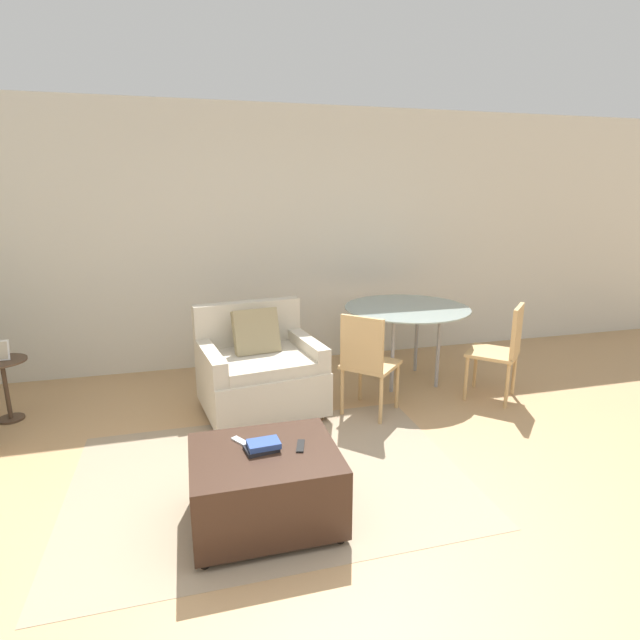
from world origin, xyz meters
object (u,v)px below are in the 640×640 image
object	(u,v)px
tv_remote_secondary	(300,446)
dining_table	(407,314)
tv_remote_primary	(241,442)
picture_frame	(0,351)
dining_chair_near_left	(367,358)
book_stack	(263,446)
side_table	(4,379)
armchair	(259,372)
ottoman	(265,484)
dining_chair_near_right	(503,346)

from	to	relation	value
tv_remote_secondary	dining_table	size ratio (longest dim) A/B	0.12
tv_remote_primary	tv_remote_secondary	xyz separation A→B (m)	(0.32, -0.14, 0.00)
picture_frame	dining_table	bearing A→B (deg)	-0.54
tv_remote_primary	dining_chair_near_left	world-z (taller)	dining_chair_near_left
tv_remote_primary	tv_remote_secondary	distance (m)	0.35
dining_table	tv_remote_primary	bearing A→B (deg)	-136.79
book_stack	side_table	size ratio (longest dim) A/B	0.39
picture_frame	dining_table	size ratio (longest dim) A/B	0.14
dining_table	dining_chair_near_left	distance (m)	0.95
book_stack	picture_frame	xyz separation A→B (m)	(-1.88, 1.87, 0.14)
side_table	tv_remote_secondary	bearing A→B (deg)	-42.13
book_stack	tv_remote_primary	xyz separation A→B (m)	(-0.11, 0.12, -0.02)
side_table	picture_frame	world-z (taller)	picture_frame
armchair	dining_chair_near_left	world-z (taller)	armchair
tv_remote_primary	ottoman	bearing A→B (deg)	-50.99
tv_remote_secondary	dining_chair_near_right	distance (m)	2.48
picture_frame	dining_table	distance (m)	3.60
armchair	dining_chair_near_right	distance (m)	2.21
book_stack	picture_frame	distance (m)	2.66
tv_remote_secondary	dining_table	bearing A→B (deg)	50.99
dining_chair_near_right	dining_chair_near_left	bearing A→B (deg)	180.00
tv_remote_primary	side_table	distance (m)	2.49
book_stack	tv_remote_secondary	world-z (taller)	book_stack
book_stack	picture_frame	size ratio (longest dim) A/B	1.25
side_table	dining_chair_near_left	distance (m)	3.02
tv_remote_secondary	picture_frame	size ratio (longest dim) A/B	0.88
tv_remote_secondary	book_stack	bearing A→B (deg)	175.29
armchair	tv_remote_primary	bearing A→B (deg)	-102.47
tv_remote_primary	side_table	size ratio (longest dim) A/B	0.29
dining_table	book_stack	bearing A→B (deg)	-133.09
side_table	picture_frame	size ratio (longest dim) A/B	3.18
armchair	dining_table	world-z (taller)	armchair
tv_remote_primary	picture_frame	bearing A→B (deg)	135.26
book_stack	dining_chair_near_right	distance (m)	2.66
tv_remote_secondary	dining_table	xyz separation A→B (m)	(1.51, 1.86, 0.24)
ottoman	side_table	distance (m)	2.67
dining_chair_near_left	dining_chair_near_right	world-z (taller)	same
picture_frame	dining_chair_near_left	bearing A→B (deg)	-13.29
tv_remote_secondary	side_table	xyz separation A→B (m)	(-2.09, 1.89, -0.09)
armchair	book_stack	distance (m)	1.53
tv_remote_secondary	dining_chair_near_left	bearing A→B (deg)	54.80
tv_remote_primary	dining_table	distance (m)	2.52
ottoman	tv_remote_primary	distance (m)	0.28
book_stack	side_table	xyz separation A→B (m)	(-1.88, 1.87, -0.11)
armchair	ottoman	distance (m)	1.55
ottoman	dining_chair_near_left	size ratio (longest dim) A/B	0.93
book_stack	tv_remote_primary	bearing A→B (deg)	131.49
ottoman	side_table	bearing A→B (deg)	134.84
picture_frame	dining_chair_near_right	world-z (taller)	dining_chair_near_right
tv_remote_primary	dining_chair_near_left	xyz separation A→B (m)	(1.17, 1.06, 0.06)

